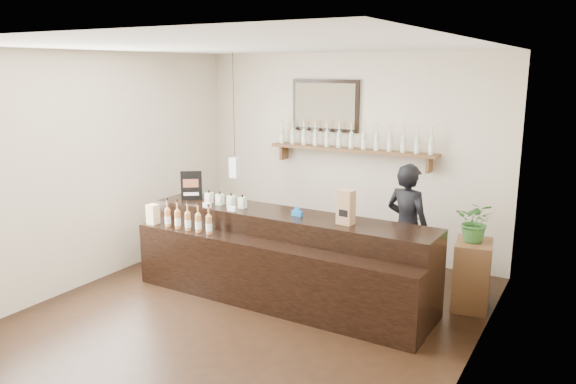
% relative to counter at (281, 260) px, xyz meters
% --- Properties ---
extents(ground, '(5.00, 5.00, 0.00)m').
position_rel_counter_xyz_m(ground, '(-0.05, -0.57, -0.46)').
color(ground, black).
rests_on(ground, ground).
extents(room_shell, '(5.00, 5.00, 5.00)m').
position_rel_counter_xyz_m(room_shell, '(-0.05, -0.57, 1.25)').
color(room_shell, beige).
rests_on(room_shell, ground).
extents(back_wall_decor, '(2.66, 0.96, 1.69)m').
position_rel_counter_xyz_m(back_wall_decor, '(-0.19, 1.80, 1.30)').
color(back_wall_decor, brown).
rests_on(back_wall_decor, ground).
extents(counter, '(3.51, 1.00, 1.14)m').
position_rel_counter_xyz_m(counter, '(0.00, 0.00, 0.00)').
color(counter, black).
rests_on(counter, ground).
extents(promo_sign, '(0.22, 0.17, 0.37)m').
position_rel_counter_xyz_m(promo_sign, '(-1.37, 0.11, 0.70)').
color(promo_sign, black).
rests_on(promo_sign, counter).
extents(paper_bag, '(0.18, 0.15, 0.37)m').
position_rel_counter_xyz_m(paper_bag, '(0.76, 0.05, 0.70)').
color(paper_bag, olive).
rests_on(paper_bag, counter).
extents(tape_dispenser, '(0.13, 0.06, 0.11)m').
position_rel_counter_xyz_m(tape_dispenser, '(0.15, 0.09, 0.56)').
color(tape_dispenser, '#175BA3').
rests_on(tape_dispenser, counter).
extents(side_cabinet, '(0.45, 0.57, 0.76)m').
position_rel_counter_xyz_m(side_cabinet, '(1.95, 0.82, -0.08)').
color(side_cabinet, brown).
rests_on(side_cabinet, ground).
extents(potted_plant, '(0.42, 0.37, 0.45)m').
position_rel_counter_xyz_m(potted_plant, '(1.95, 0.82, 0.52)').
color(potted_plant, '#326A2A').
rests_on(potted_plant, side_cabinet).
extents(shopkeeper, '(0.72, 0.57, 1.73)m').
position_rel_counter_xyz_m(shopkeeper, '(1.14, 0.98, 0.40)').
color(shopkeeper, black).
rests_on(shopkeeper, ground).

